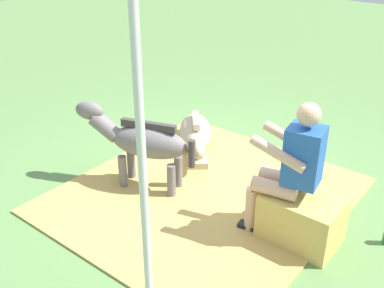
{
  "coord_description": "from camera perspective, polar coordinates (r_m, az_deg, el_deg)",
  "views": [
    {
      "loc": [
        -2.62,
        3.54,
        2.72
      ],
      "look_at": [
        0.01,
        0.21,
        0.55
      ],
      "focal_mm": 43.31,
      "sensor_mm": 36.0,
      "label": 1
    }
  ],
  "objects": [
    {
      "name": "person_seated",
      "position": [
        4.1,
        11.92,
        -2.57
      ],
      "size": [
        0.7,
        0.49,
        1.33
      ],
      "color": "#D8AD8C",
      "rests_on": "ground"
    },
    {
      "name": "ground_plane",
      "position": [
        5.18,
        1.53,
        -4.61
      ],
      "size": [
        24.0,
        24.0,
        0.0
      ],
      "primitive_type": "plane",
      "color": "#608C4C"
    },
    {
      "name": "pony_standing",
      "position": [
        4.86,
        -6.25,
        0.36
      ],
      "size": [
        1.3,
        0.63,
        0.91
      ],
      "color": "slate",
      "rests_on": "ground"
    },
    {
      "name": "pony_lying",
      "position": [
        5.78,
        0.48,
        1.13
      ],
      "size": [
        1.08,
        1.19,
        0.42
      ],
      "color": "tan",
      "rests_on": "ground"
    },
    {
      "name": "hay_bale",
      "position": [
        4.33,
        13.31,
        -8.95
      ],
      "size": [
        0.68,
        0.49,
        0.45
      ],
      "primitive_type": "cube",
      "color": "tan",
      "rests_on": "ground"
    },
    {
      "name": "tent_pole_left",
      "position": [
        3.04,
        -6.12,
        -3.08
      ],
      "size": [
        0.06,
        0.06,
        2.4
      ],
      "primitive_type": "cylinder",
      "color": "silver",
      "rests_on": "ground"
    },
    {
      "name": "hay_patch",
      "position": [
        4.93,
        1.49,
        -6.27
      ],
      "size": [
        2.66,
        2.88,
        0.02
      ],
      "primitive_type": "cube",
      "color": "tan",
      "rests_on": "ground"
    }
  ]
}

